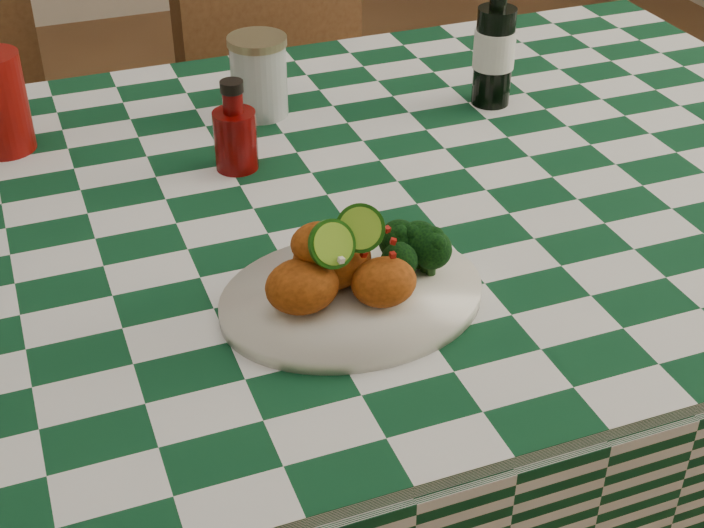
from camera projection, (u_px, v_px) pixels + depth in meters
name	position (u px, v px, depth m)	size (l,w,h in m)	color
dining_table	(331.00, 412.00, 1.53)	(1.66, 1.06, 0.79)	#0D3E20
plate	(352.00, 298.00, 1.10)	(0.30, 0.24, 0.02)	silver
fried_chicken_pile	(348.00, 256.00, 1.07)	(0.15, 0.11, 0.10)	#B04B11
broccoli_side	(412.00, 251.00, 1.11)	(0.08, 0.08, 0.06)	black
ketchup_bottle	(235.00, 125.00, 1.34)	(0.06, 0.06, 0.13)	#5E0504
mason_jar	(259.00, 76.00, 1.49)	(0.09, 0.09, 0.12)	#B2BCBA
beer_bottle	(495.00, 35.00, 1.49)	(0.06, 0.06, 0.22)	black
wooden_chair_right	(333.00, 138.00, 2.07)	(0.46, 0.48, 1.01)	#472814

